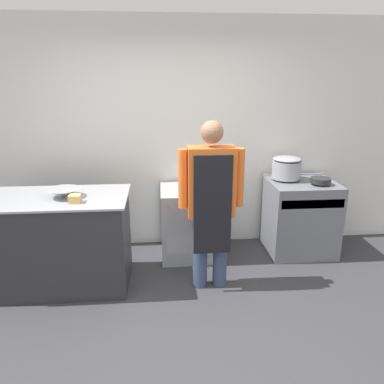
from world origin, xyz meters
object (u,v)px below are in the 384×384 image
Objects in this scene: person_cook at (211,197)px; stock_pot at (287,167)px; stove at (300,217)px; saute_pan at (321,180)px; mixing_bowl at (64,193)px; fridge_unit at (192,222)px; plastic_tub at (75,199)px.

person_cook is 5.01× the size of stock_pot.
stove is 3.92× the size of saute_pan.
mixing_bowl is at bearing -171.26° from saute_pan.
mixing_bowl reaches higher than fridge_unit.
stove is 0.62m from stock_pot.
person_cook reaches higher than stove.
stock_pot reaches higher than saute_pan.
stove is at bearing 16.23° from plastic_tub.
plastic_tub is (-1.26, -0.01, 0.03)m from person_cook.
stock_pot is at bearing 15.17° from mixing_bowl.
fridge_unit is at bearing 174.33° from saute_pan.
stove is at bearing -34.16° from stock_pot.
mixing_bowl is 0.95× the size of stock_pot.
mixing_bowl is at bearing -168.28° from stove.
person_cook reaches higher than plastic_tub.
stove is 0.52m from saute_pan.
mixing_bowl is 2.76m from saute_pan.
fridge_unit is 7.88× the size of plastic_tub.
fridge_unit is 0.49× the size of person_cook.
person_cook is at bearing -6.70° from mixing_bowl.
fridge_unit is at bearing 178.73° from stove.
stove is 0.53× the size of person_cook.
stove is 2.67× the size of stock_pot.
stock_pot is (2.40, 0.65, 0.05)m from mixing_bowl.
fridge_unit is 1.54m from saute_pan.
fridge_unit is at bearing 32.87° from plastic_tub.
plastic_tub is (-1.14, -0.74, 0.56)m from fridge_unit.
stock_pot is (1.00, 0.82, 0.08)m from person_cook.
stock_pot reaches higher than fridge_unit.
mixing_bowl reaches higher than stove.
plastic_tub reaches higher than fridge_unit.
plastic_tub is (0.14, -0.17, -0.00)m from mixing_bowl.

